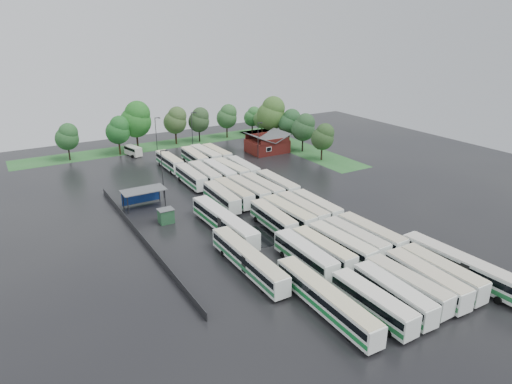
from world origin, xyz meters
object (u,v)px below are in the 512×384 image
artic_bus_west_a (326,299)px  artic_bus_east (463,267)px  brick_building (267,145)px  minibus (133,150)px

artic_bus_west_a → artic_bus_east: 21.37m
brick_building → artic_bus_west_a: brick_building is taller
brick_building → minibus: size_ratio=1.64×
artic_bus_west_a → minibus: bearing=91.0°
artic_bus_west_a → minibus: 80.89m
brick_building → minibus: (-32.33, 15.41, -0.46)m
artic_bus_west_a → minibus: (0.59, 80.88, -0.45)m
artic_bus_east → minibus: size_ratio=3.08×
artic_bus_west_a → brick_building: bearing=64.7°
brick_building → artic_bus_west_a: bearing=-116.7°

